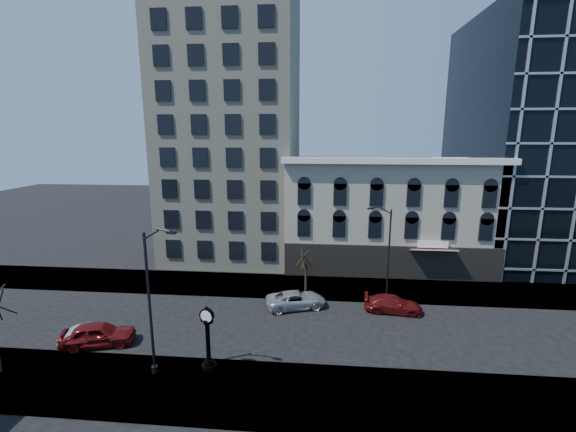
# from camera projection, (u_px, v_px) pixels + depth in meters

# --- Properties ---
(ground) EXTENTS (160.00, 160.00, 0.00)m
(ground) POSITION_uv_depth(u_px,v_px,m) (258.00, 325.00, 30.32)
(ground) COLOR black
(ground) RESTS_ON ground
(sidewalk_far) EXTENTS (160.00, 6.00, 0.12)m
(sidewalk_far) POSITION_uv_depth(u_px,v_px,m) (272.00, 285.00, 38.10)
(sidewalk_far) COLOR gray
(sidewalk_far) RESTS_ON ground
(sidewalk_near) EXTENTS (160.00, 6.00, 0.12)m
(sidewalk_near) POSITION_uv_depth(u_px,v_px,m) (235.00, 391.00, 22.52)
(sidewalk_near) COLOR gray
(sidewalk_near) RESTS_ON ground
(cream_tower) EXTENTS (15.90, 15.40, 42.50)m
(cream_tower) POSITION_uv_depth(u_px,v_px,m) (231.00, 94.00, 45.19)
(cream_tower) COLOR beige
(cream_tower) RESTS_ON ground
(victorian_row) EXTENTS (22.60, 11.19, 12.50)m
(victorian_row) POSITION_uv_depth(u_px,v_px,m) (386.00, 213.00, 43.46)
(victorian_row) COLOR #ABA58D
(victorian_row) RESTS_ON ground
(glass_office) EXTENTS (20.00, 20.15, 28.00)m
(glass_office) POSITION_uv_depth(u_px,v_px,m) (557.00, 140.00, 44.88)
(glass_office) COLOR black
(glass_office) RESTS_ON ground
(street_clock) EXTENTS (0.96, 0.96, 4.25)m
(street_clock) POSITION_uv_depth(u_px,v_px,m) (208.00, 341.00, 24.20)
(street_clock) COLOR black
(street_clock) RESTS_ON sidewalk_near
(street_lamp_near) EXTENTS (2.44, 0.88, 9.61)m
(street_lamp_near) POSITION_uv_depth(u_px,v_px,m) (156.00, 264.00, 22.41)
(street_lamp_near) COLOR black
(street_lamp_near) RESTS_ON sidewalk_near
(street_lamp_far) EXTENTS (2.21, 0.76, 8.68)m
(street_lamp_far) POSITION_uv_depth(u_px,v_px,m) (383.00, 228.00, 33.70)
(street_lamp_far) COLOR black
(street_lamp_far) RESTS_ON sidewalk_far
(bare_tree_far) EXTENTS (2.53, 2.53, 4.35)m
(bare_tree_far) POSITION_uv_depth(u_px,v_px,m) (306.00, 258.00, 36.05)
(bare_tree_far) COLOR #302618
(bare_tree_far) RESTS_ON sidewalk_far
(car_near_a) EXTENTS (5.34, 3.32, 1.70)m
(car_near_a) POSITION_uv_depth(u_px,v_px,m) (98.00, 334.00, 27.31)
(car_near_a) COLOR maroon
(car_near_a) RESTS_ON ground
(car_near_b) EXTENTS (4.39, 2.78, 1.37)m
(car_near_b) POSITION_uv_depth(u_px,v_px,m) (92.00, 335.00, 27.50)
(car_near_b) COLOR #A5A8AD
(car_near_b) RESTS_ON ground
(car_far_a) EXTENTS (5.63, 3.87, 1.43)m
(car_far_a) POSITION_uv_depth(u_px,v_px,m) (296.00, 300.00, 33.28)
(car_far_a) COLOR #A5A8AD
(car_far_a) RESTS_ON ground
(car_far_b) EXTENTS (4.94, 2.40, 1.39)m
(car_far_b) POSITION_uv_depth(u_px,v_px,m) (393.00, 304.00, 32.47)
(car_far_b) COLOR maroon
(car_far_b) RESTS_ON ground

